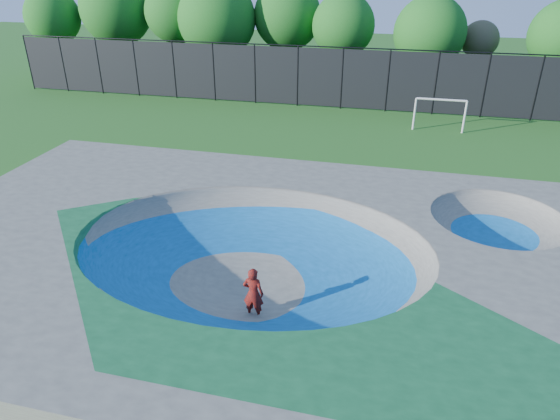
% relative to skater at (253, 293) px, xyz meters
% --- Properties ---
extents(ground, '(120.00, 120.00, 0.00)m').
position_rel_skater_xyz_m(ground, '(-0.52, 1.63, -0.81)').
color(ground, '#205918').
rests_on(ground, ground).
extents(skate_deck, '(22.00, 14.00, 1.50)m').
position_rel_skater_xyz_m(skate_deck, '(-0.52, 1.63, -0.06)').
color(skate_deck, gray).
rests_on(skate_deck, ground).
extents(skater, '(0.60, 0.41, 1.63)m').
position_rel_skater_xyz_m(skater, '(0.00, 0.00, 0.00)').
color(skater, red).
rests_on(skater, ground).
extents(skateboard, '(0.79, 0.25, 0.05)m').
position_rel_skater_xyz_m(skateboard, '(0.00, 0.00, -0.79)').
color(skateboard, black).
rests_on(skateboard, ground).
extents(soccer_goal, '(2.93, 0.12, 1.93)m').
position_rel_skater_xyz_m(soccer_goal, '(5.71, 19.00, 0.52)').
color(soccer_goal, silver).
rests_on(soccer_goal, ground).
extents(fence, '(48.09, 0.09, 4.04)m').
position_rel_skater_xyz_m(fence, '(-0.52, 22.63, 1.28)').
color(fence, black).
rests_on(fence, ground).
extents(treeline, '(54.01, 7.23, 8.35)m').
position_rel_skater_xyz_m(treeline, '(-0.33, 27.62, 4.18)').
color(treeline, '#4D3226').
rests_on(treeline, ground).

